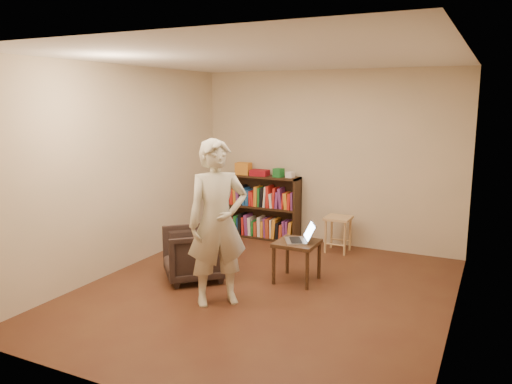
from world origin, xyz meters
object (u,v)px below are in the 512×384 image
at_px(person, 218,223).
at_px(side_table, 297,248).
at_px(stool, 338,224).
at_px(armchair, 193,254).
at_px(bookshelf, 263,210).
at_px(laptop, 301,237).

bearing_deg(person, side_table, 18.11).
distance_m(stool, side_table, 1.38).
bearing_deg(armchair, bookshelf, 138.15).
relative_size(stool, side_table, 1.04).
bearing_deg(laptop, person, -58.53).
xyz_separation_m(bookshelf, side_table, (1.21, -1.59, -0.03)).
xyz_separation_m(armchair, person, (0.64, -0.50, 0.57)).
height_order(laptop, person, person).
height_order(bookshelf, laptop, bookshelf).
height_order(bookshelf, armchair, bookshelf).
xyz_separation_m(stool, armchair, (-1.26, -1.85, -0.10)).
xyz_separation_m(bookshelf, person, (0.68, -2.57, 0.45)).
bearing_deg(laptop, bookshelf, -170.26).
relative_size(side_table, laptop, 1.08).
xyz_separation_m(bookshelf, armchair, (0.04, -2.07, -0.12)).
height_order(armchair, side_table, armchair).
bearing_deg(bookshelf, side_table, -52.87).
relative_size(laptop, person, 0.26).
bearing_deg(person, bookshelf, 61.27).
xyz_separation_m(laptop, person, (-0.57, -0.99, 0.33)).
relative_size(bookshelf, armchair, 1.72).
height_order(armchair, laptop, laptop).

